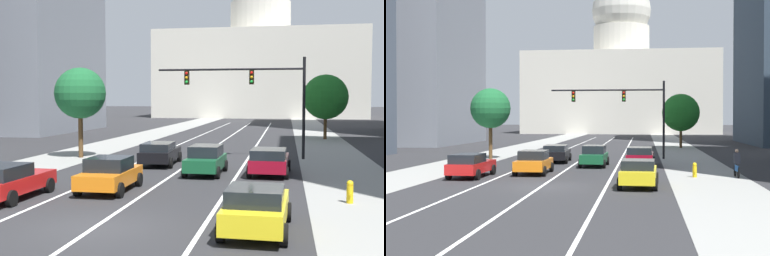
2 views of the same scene
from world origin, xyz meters
The scene contains 17 objects.
ground_plane centered at (0.00, 40.00, 0.00)m, with size 400.00×400.00×0.00m, color #2B2B2D.
sidewalk_left centered at (-9.13, 35.00, 0.01)m, with size 4.73×130.00×0.01m, color gray.
sidewalk_right centered at (9.13, 35.00, 0.01)m, with size 4.73×130.00×0.01m, color gray.
lane_stripe_left centered at (-3.38, 25.00, 0.01)m, with size 0.16×90.00×0.01m, color white.
lane_stripe_center centered at (0.00, 25.00, 0.01)m, with size 0.16×90.00×0.01m, color white.
lane_stripe_right centered at (3.38, 25.00, 0.01)m, with size 0.16×90.00×0.01m, color white.
capitol_building centered at (0.00, 99.38, 12.27)m, with size 43.80×22.34×36.79m.
car_yellow centered at (5.07, 0.34, 0.76)m, with size 2.13×4.38×1.46m.
car_orange centered at (-1.69, 6.12, 0.78)m, with size 2.07×4.16×1.52m.
car_red centered at (-5.07, 3.65, 0.77)m, with size 2.03×4.49×1.46m.
car_crimson centered at (5.06, 12.19, 0.78)m, with size 2.23×4.54×1.48m.
car_green centered at (1.69, 11.84, 0.81)m, with size 2.01×4.12×1.57m.
car_black centered at (-1.68, 15.15, 0.77)m, with size 2.23×4.83×1.43m.
traffic_signal_mast centered at (3.82, 19.83, 4.84)m, with size 10.07×0.39×6.85m.
fire_hydrant centered at (8.39, 5.31, 0.46)m, with size 0.26×0.35×0.91m.
street_tree_mid_left centered at (-8.01, 18.00, 4.42)m, with size 3.51×3.51×6.20m.
street_tree_mid_right centered at (9.72, 37.34, 4.22)m, with size 4.47×4.47×6.46m.
Camera 1 is at (5.95, -15.20, 4.09)m, focal length 47.97 mm.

